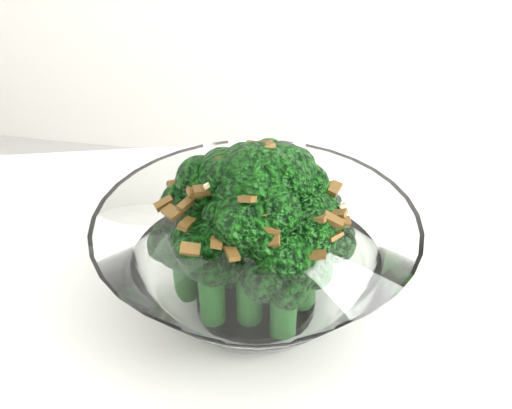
# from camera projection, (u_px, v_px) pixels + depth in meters

# --- Properties ---
(broccoli_dish) EXTENTS (0.24, 0.24, 0.15)m
(broccoli_dish) POSITION_uv_depth(u_px,v_px,m) (257.00, 250.00, 0.43)
(broccoli_dish) COLOR white
(broccoli_dish) RESTS_ON table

